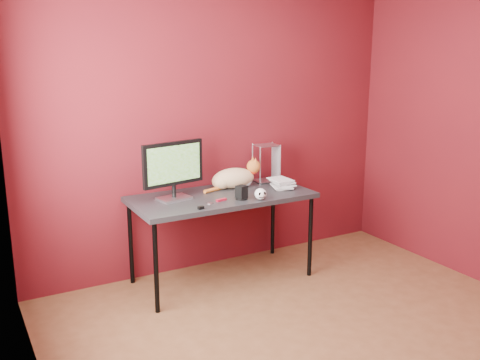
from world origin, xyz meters
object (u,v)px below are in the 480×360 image
speaker (242,193)px  book_stack (274,138)px  monitor (173,168)px  skull_mug (261,194)px  desk (222,201)px  cat (234,178)px

speaker → book_stack: bearing=4.5°
monitor → book_stack: size_ratio=0.62×
skull_mug → speaker: size_ratio=0.87×
desk → skull_mug: skull_mug is taller
cat → skull_mug: cat is taller
cat → speaker: (-0.12, -0.35, -0.04)m
desk → monitor: 0.51m
speaker → book_stack: book_stack is taller
monitor → cat: 0.63m
skull_mug → speaker: bearing=157.1°
book_stack → skull_mug: bearing=-137.1°
cat → skull_mug: bearing=-82.4°
skull_mug → book_stack: book_stack is taller
monitor → skull_mug: (0.60, -0.34, -0.21)m
desk → monitor: monitor is taller
desk → skull_mug: (0.20, -0.28, 0.10)m
monitor → book_stack: (0.90, -0.07, 0.17)m
skull_mug → speaker: (-0.13, 0.09, 0.00)m
desk → book_stack: (0.50, -0.01, 0.48)m
monitor → cat: size_ratio=0.97×
desk → speaker: size_ratio=13.36×
desk → book_stack: size_ratio=1.72×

